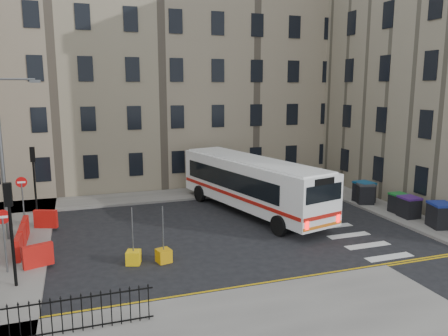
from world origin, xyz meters
TOP-DOWN VIEW (x-y plane):
  - ground at (0.00, 0.00)m, footprint 120.00×120.00m
  - pavement_north at (-6.00, 8.60)m, footprint 36.00×3.20m
  - pavement_east at (9.00, 4.00)m, footprint 2.40×26.00m
  - terrace_north at (-7.00, 15.50)m, footprint 38.30×10.80m
  - traffic_light_nw at (-12.00, 6.50)m, footprint 0.28×0.22m
  - traffic_light_sw at (-12.00, -4.00)m, footprint 0.28×0.22m
  - streetlamp at (-13.00, 2.00)m, footprint 0.50×0.22m
  - no_entry_north at (-12.50, 4.50)m, footprint 0.60×0.08m
  - no_entry_south at (-12.50, -2.50)m, footprint 0.60×0.08m
  - roadworks_barriers at (-11.84, 0.50)m, footprint 1.66×6.26m
  - iron_railings at (-11.25, -8.20)m, footprint 7.80×0.04m
  - bus at (0.74, 2.91)m, footprint 5.68×12.54m
  - wheelie_bin_a at (9.27, -3.62)m, footprint 1.37×1.49m
  - wheelie_bin_b at (9.01, -1.52)m, footprint 1.05×1.19m
  - wheelie_bin_c at (9.15, -0.53)m, footprint 0.98×1.12m
  - wheelie_bin_d at (8.54, 2.08)m, footprint 1.41×1.51m
  - wheelie_bin_e at (8.67, 2.33)m, footprint 1.21×1.35m
  - bollard_yellow at (-7.35, -2.96)m, footprint 0.76×0.76m
  - bollard_chevron at (-6.03, -3.19)m, footprint 0.73×0.73m

SIDE VIEW (x-z plane):
  - ground at x=0.00m, z-range 0.00..0.00m
  - pavement_north at x=-6.00m, z-range 0.00..0.15m
  - pavement_east at x=9.00m, z-range 0.00..0.15m
  - bollard_yellow at x=-7.35m, z-range 0.00..0.60m
  - bollard_chevron at x=-6.03m, z-range 0.00..0.60m
  - roadworks_barriers at x=-11.84m, z-range 0.15..1.15m
  - iron_railings at x=-11.25m, z-range 0.15..1.35m
  - wheelie_bin_c at x=9.15m, z-range 0.16..1.35m
  - wheelie_bin_b at x=9.01m, z-range 0.16..1.41m
  - wheelie_bin_d at x=8.54m, z-range 0.16..1.50m
  - wheelie_bin_e at x=8.67m, z-range 0.16..1.53m
  - wheelie_bin_a at x=9.27m, z-range 0.16..1.54m
  - bus at x=0.74m, z-range 0.26..3.59m
  - no_entry_north at x=-12.50m, z-range 0.58..3.58m
  - no_entry_south at x=-12.50m, z-range 0.58..3.58m
  - traffic_light_nw at x=-12.00m, z-range 0.82..4.92m
  - traffic_light_sw at x=-12.00m, z-range 0.82..4.92m
  - streetlamp at x=-13.00m, z-range 0.27..8.41m
  - terrace_north at x=-7.00m, z-range 0.02..17.22m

